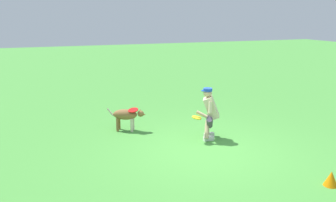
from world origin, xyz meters
TOP-DOWN VIEW (x-y plane):
  - ground_plane at (0.00, 0.00)m, footprint 60.00×60.00m
  - person at (-0.45, -0.75)m, footprint 0.71×0.63m
  - dog at (1.32, -2.10)m, footprint 0.97×0.58m
  - frisbee_flying at (1.17, -2.00)m, footprint 0.31×0.31m
  - frisbee_held at (-0.06, -0.69)m, footprint 0.24×0.25m
  - training_cone at (-1.37, 2.24)m, footprint 0.25×0.25m

SIDE VIEW (x-z plane):
  - ground_plane at x=0.00m, z-range 0.00..0.00m
  - training_cone at x=-1.37m, z-range 0.00..0.28m
  - dog at x=1.32m, z-range 0.12..0.73m
  - frisbee_flying at x=1.17m, z-range 0.53..0.63m
  - frisbee_held at x=-0.06m, z-range 0.57..0.65m
  - person at x=-0.45m, z-range 0.05..1.34m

